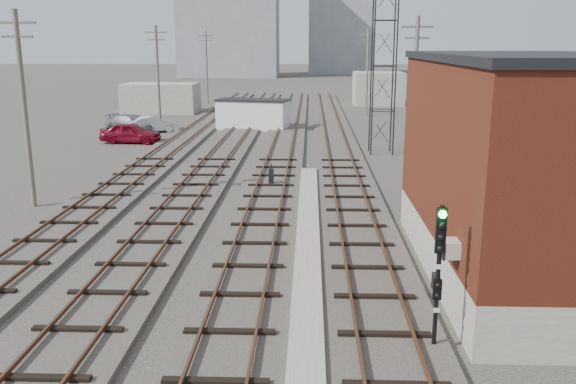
{
  "coord_description": "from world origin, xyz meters",
  "views": [
    {
      "loc": [
        0.55,
        -7.44,
        7.53
      ],
      "look_at": [
        -0.24,
        14.3,
        2.2
      ],
      "focal_mm": 38.0,
      "sensor_mm": 36.0,
      "label": 1
    }
  ],
  "objects_px": {
    "signal_mast": "(439,269)",
    "car_silver": "(154,124)",
    "switch_stand": "(271,177)",
    "car_grey": "(132,123)",
    "car_red": "(131,133)",
    "site_trailer": "(253,114)"
  },
  "relations": [
    {
      "from": "signal_mast",
      "to": "car_silver",
      "type": "relative_size",
      "value": 0.89
    },
    {
      "from": "switch_stand",
      "to": "car_grey",
      "type": "distance_m",
      "value": 24.62
    },
    {
      "from": "car_red",
      "to": "car_grey",
      "type": "relative_size",
      "value": 0.93
    },
    {
      "from": "signal_mast",
      "to": "switch_stand",
      "type": "xyz_separation_m",
      "value": [
        -5.22,
        17.86,
        -1.64
      ]
    },
    {
      "from": "switch_stand",
      "to": "car_silver",
      "type": "xyz_separation_m",
      "value": [
        -11.44,
        20.2,
        0.15
      ]
    },
    {
      "from": "site_trailer",
      "to": "car_red",
      "type": "distance_m",
      "value": 11.87
    },
    {
      "from": "car_red",
      "to": "site_trailer",
      "type": "bearing_deg",
      "value": -43.13
    },
    {
      "from": "car_grey",
      "to": "car_red",
      "type": "bearing_deg",
      "value": -140.11
    },
    {
      "from": "car_red",
      "to": "car_silver",
      "type": "distance_m",
      "value": 5.88
    },
    {
      "from": "switch_stand",
      "to": "site_trailer",
      "type": "height_order",
      "value": "site_trailer"
    },
    {
      "from": "signal_mast",
      "to": "car_red",
      "type": "bearing_deg",
      "value": 117.83
    },
    {
      "from": "switch_stand",
      "to": "car_red",
      "type": "distance_m",
      "value": 18.55
    },
    {
      "from": "signal_mast",
      "to": "site_trailer",
      "type": "height_order",
      "value": "signal_mast"
    },
    {
      "from": "car_silver",
      "to": "car_grey",
      "type": "relative_size",
      "value": 0.85
    },
    {
      "from": "switch_stand",
      "to": "car_red",
      "type": "bearing_deg",
      "value": 129.91
    },
    {
      "from": "signal_mast",
      "to": "car_silver",
      "type": "distance_m",
      "value": 41.58
    },
    {
      "from": "car_grey",
      "to": "car_silver",
      "type": "bearing_deg",
      "value": -76.55
    },
    {
      "from": "site_trailer",
      "to": "car_red",
      "type": "height_order",
      "value": "site_trailer"
    },
    {
      "from": "signal_mast",
      "to": "switch_stand",
      "type": "height_order",
      "value": "signal_mast"
    },
    {
      "from": "car_red",
      "to": "car_grey",
      "type": "distance_m",
      "value": 6.5
    },
    {
      "from": "signal_mast",
      "to": "car_silver",
      "type": "height_order",
      "value": "signal_mast"
    },
    {
      "from": "car_red",
      "to": "car_grey",
      "type": "bearing_deg",
      "value": 19.28
    }
  ]
}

